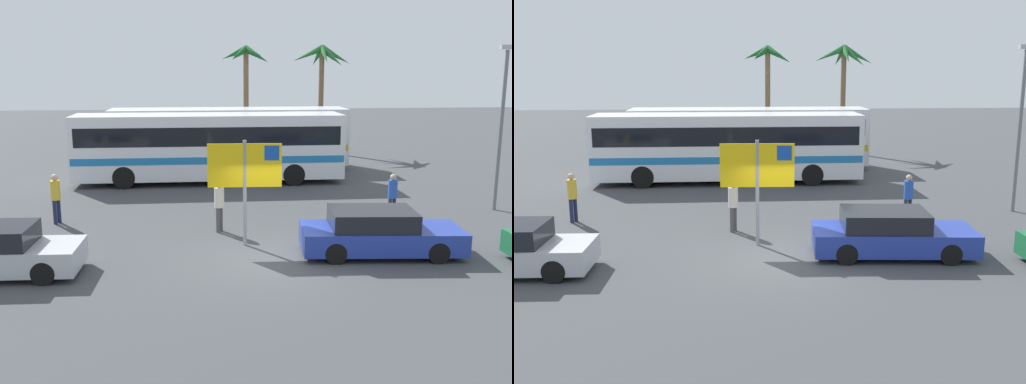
# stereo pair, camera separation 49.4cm
# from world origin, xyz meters

# --- Properties ---
(ground) EXTENTS (120.00, 120.00, 0.00)m
(ground) POSITION_xyz_m (0.00, 0.00, 0.00)
(ground) COLOR #424447
(bus_front_coach) EXTENTS (12.28, 2.61, 3.17)m
(bus_front_coach) POSITION_xyz_m (-1.58, 11.49, 1.78)
(bus_front_coach) COLOR white
(bus_front_coach) RESTS_ON ground
(bus_rear_coach) EXTENTS (12.28, 2.61, 3.17)m
(bus_rear_coach) POSITION_xyz_m (-0.47, 15.11, 1.78)
(bus_rear_coach) COLOR white
(bus_rear_coach) RESTS_ON ground
(ferry_sign) EXTENTS (2.20, 0.15, 3.20)m
(ferry_sign) POSITION_xyz_m (-0.65, 1.45, 2.33)
(ferry_sign) COLOR gray
(ferry_sign) RESTS_ON ground
(car_blue) EXTENTS (4.69, 2.19, 1.32)m
(car_blue) POSITION_xyz_m (3.05, 0.19, 0.64)
(car_blue) COLOR #23389E
(car_blue) RESTS_ON ground
(pedestrian_near_sign) EXTENTS (0.32, 0.32, 1.66)m
(pedestrian_near_sign) POSITION_xyz_m (4.68, 3.89, 0.97)
(pedestrian_near_sign) COLOR #2D2D33
(pedestrian_near_sign) RESTS_ON ground
(pedestrian_crossing_lot) EXTENTS (0.32, 0.32, 1.73)m
(pedestrian_crossing_lot) POSITION_xyz_m (-6.95, 4.56, 1.02)
(pedestrian_crossing_lot) COLOR #1E2347
(pedestrian_crossing_lot) RESTS_ON ground
(pedestrian_by_bus) EXTENTS (0.32, 0.32, 1.70)m
(pedestrian_by_bus) POSITION_xyz_m (-1.41, 2.99, 1.00)
(pedestrian_by_bus) COLOR #4C4C51
(pedestrian_by_bus) RESTS_ON ground
(lamp_post_left_side) EXTENTS (0.56, 0.20, 6.08)m
(lamp_post_left_side) POSITION_xyz_m (9.05, 5.01, 3.36)
(lamp_post_left_side) COLOR slate
(lamp_post_left_side) RESTS_ON ground
(palm_tree_seaside) EXTENTS (3.74, 3.84, 6.65)m
(palm_tree_seaside) POSITION_xyz_m (5.63, 20.88, 5.46)
(palm_tree_seaside) COLOR brown
(palm_tree_seaside) RESTS_ON ground
(palm_tree_inland) EXTENTS (3.06, 3.02, 6.58)m
(palm_tree_inland) POSITION_xyz_m (0.86, 20.60, 5.32)
(palm_tree_inland) COLOR brown
(palm_tree_inland) RESTS_ON ground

